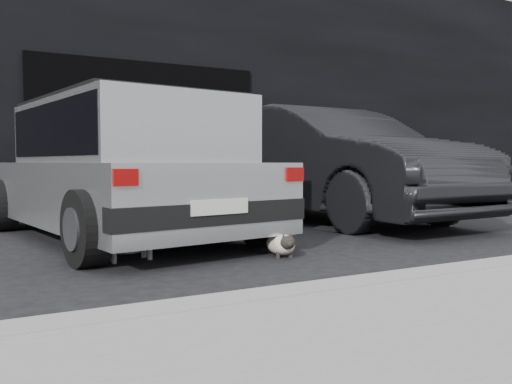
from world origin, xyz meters
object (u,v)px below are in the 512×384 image
silver_hatchback (122,163)px  cat_white (133,239)px  second_car (327,163)px  cat_siamese (282,244)px

silver_hatchback → cat_white: bearing=-109.5°
second_car → cat_siamese: (-2.26, -2.39, -0.73)m
cat_white → cat_siamese: bearing=64.0°
silver_hatchback → second_car: (3.22, 0.55, -0.00)m
silver_hatchback → cat_siamese: 2.20m
cat_siamese → silver_hatchback: bearing=-46.9°
cat_white → second_car: bearing=113.6°
silver_hatchback → second_car: bearing=1.5°
silver_hatchback → cat_white: (-0.27, -1.37, -0.66)m
cat_siamese → cat_white: cat_white is taller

